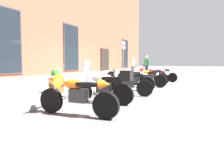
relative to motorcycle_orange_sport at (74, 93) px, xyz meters
The scene contains 15 objects.
ground_plane 4.70m from the motorcycle_orange_sport, 14.89° to the left, with size 140.00×140.00×0.00m, color #4C4C4F.
sidewalk 5.20m from the motorcycle_orange_sport, 29.42° to the left, with size 27.90×2.69×0.15m, color gray.
lane_stripe 4.96m from the motorcycle_orange_sport, 23.94° to the right, with size 27.90×0.12×0.01m, color silver.
brick_pub_facade 8.78m from the motorcycle_orange_sport, 55.39° to the left, with size 21.90×5.40×8.66m.
motorcycle_orange_sport is the anchor object (origin of this frame).
motorcycle_silver_touring 1.46m from the motorcycle_orange_sport, ahead, with size 0.64×2.02×1.34m.
motorcycle_black_sport 3.00m from the motorcycle_orange_sport, ahead, with size 0.79×1.95×1.04m.
motorcycle_black_naked 4.43m from the motorcycle_orange_sport, ahead, with size 0.62×2.00×0.98m.
motorcycle_yellow_naked 6.07m from the motorcycle_orange_sport, ahead, with size 0.62×2.06×0.94m.
motorcycle_red_sport 7.38m from the motorcycle_orange_sport, ahead, with size 0.76×2.01×1.01m.
motorcycle_grey_naked 8.93m from the motorcycle_orange_sport, ahead, with size 0.68×2.03×0.97m.
pedestrian_tan_coat 11.42m from the motorcycle_orange_sport, 14.35° to the left, with size 0.65×0.30×1.70m.
pedestrian_striped_shirt 11.89m from the motorcycle_orange_sport, ahead, with size 0.42×0.60×1.73m.
parking_sign 6.70m from the motorcycle_orange_sport, 13.94° to the left, with size 0.36×0.07×2.39m.
barrel_planter 2.72m from the motorcycle_orange_sport, 52.91° to the left, with size 0.62×0.62×0.91m.
Camera 1 is at (-7.95, -4.05, 1.27)m, focal length 29.54 mm.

